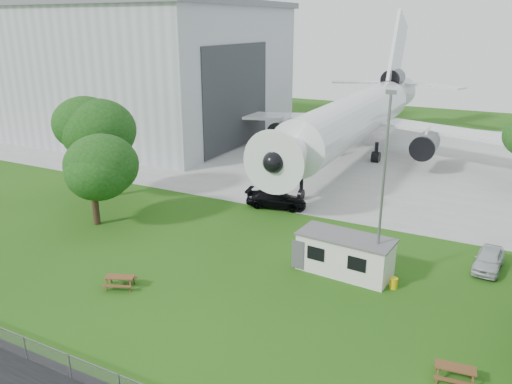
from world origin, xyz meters
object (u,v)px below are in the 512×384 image
at_px(airliner, 357,115).
at_px(picnic_west, 121,287).
at_px(site_cabin, 345,254).
at_px(picnic_east, 454,381).
at_px(hangar, 124,68).

height_order(airliner, picnic_west, airliner).
bearing_deg(airliner, picnic_west, -95.69).
bearing_deg(airliner, site_cabin, -74.69).
xyz_separation_m(site_cabin, picnic_east, (7.80, -7.89, -1.31)).
bearing_deg(picnic_west, picnic_east, -21.35).
height_order(site_cabin, picnic_east, site_cabin).
bearing_deg(picnic_west, site_cabin, 12.52).
distance_m(site_cabin, picnic_west, 14.53).
relative_size(hangar, site_cabin, 6.28).
bearing_deg(site_cabin, picnic_west, -144.87).
distance_m(site_cabin, picnic_east, 11.17).
distance_m(hangar, picnic_east, 64.68).
distance_m(airliner, site_cabin, 30.82).
bearing_deg(hangar, airliner, -0.22).
height_order(hangar, site_cabin, hangar).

